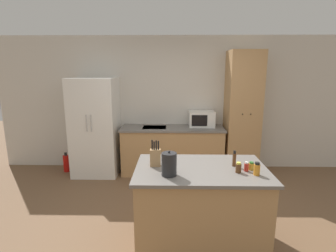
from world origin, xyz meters
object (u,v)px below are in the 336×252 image
Objects in this scene: pantry_cabinet at (242,114)px; spice_bottle_tall_dark at (234,159)px; spice_bottle_pale_salt at (238,168)px; kettle at (169,164)px; microwave at (201,119)px; spice_bottle_amber_oil at (251,166)px; spice_bottle_short_red at (257,169)px; fire_extinguisher at (66,163)px; refrigerator at (96,127)px; spice_bottle_green_herb at (246,167)px; knife_block at (155,157)px.

pantry_cabinet is 12.97× the size of spice_bottle_tall_dark.
kettle is at bearing -173.41° from spice_bottle_pale_salt.
microwave is 2.33m from spice_bottle_amber_oil.
pantry_cabinet is at bearing 79.23° from spice_bottle_short_red.
spice_bottle_tall_dark is 1.32× the size of spice_bottle_short_red.
kettle is at bearing -48.82° from fire_extinguisher.
pantry_cabinet is at bearing -6.75° from microwave.
refrigerator reaches higher than spice_bottle_pale_salt.
pantry_cabinet is at bearing 60.71° from kettle.
kettle is 0.67× the size of fire_extinguisher.
refrigerator is at bearing -178.55° from pantry_cabinet.
spice_bottle_green_herb is (0.10, -0.14, -0.04)m from spice_bottle_tall_dark.
spice_bottle_tall_dark is at bearing 125.23° from spice_bottle_short_red.
spice_bottle_amber_oil is (-0.46, -2.22, -0.18)m from pantry_cabinet.
spice_bottle_tall_dark is (0.87, 0.01, -0.02)m from knife_block.
spice_bottle_short_red is at bearing -54.77° from spice_bottle_tall_dark.
fire_extinguisher is at bearing -179.35° from pantry_cabinet.
spice_bottle_amber_oil is 0.23× the size of fire_extinguisher.
spice_bottle_amber_oil is at bearing -36.76° from fire_extinguisher.
refrigerator reaches higher than knife_block.
microwave is 2.39m from spice_bottle_pale_salt.
microwave is 2.36m from spice_bottle_green_herb.
spice_bottle_tall_dark is 0.46× the size of fire_extinguisher.
refrigerator is 3.09m from spice_bottle_pale_salt.
knife_block is (-0.74, -2.22, -0.01)m from microwave.
kettle is at bearing -169.58° from spice_bottle_amber_oil.
spice_bottle_tall_dark is at bearing 0.83° from knife_block.
pantry_cabinet is (2.75, 0.07, 0.24)m from refrigerator.
pantry_cabinet is 8.88× the size of kettle.
spice_bottle_tall_dark is (-0.62, -2.12, -0.14)m from pantry_cabinet.
pantry_cabinet is 3.52m from fire_extinguisher.
spice_bottle_short_red is (2.30, -2.29, 0.08)m from refrigerator.
spice_bottle_amber_oil is at bearing 95.92° from spice_bottle_short_red.
pantry_cabinet is 2.28m from spice_bottle_amber_oil.
microwave is 2.34m from knife_block.
refrigerator is 2.72m from kettle.
spice_bottle_green_herb is at bearing 23.19° from spice_bottle_pale_salt.
spice_bottle_amber_oil is 0.89m from kettle.
spice_bottle_green_herb is at bearing -103.08° from pantry_cabinet.
knife_block is 1.67× the size of spice_bottle_tall_dark.
fire_extinguisher is (-2.86, 2.22, -0.81)m from spice_bottle_green_herb.
knife_block reaches higher than fire_extinguisher.
spice_bottle_tall_dark is 1.60× the size of spice_bottle_pale_salt.
spice_bottle_short_red is at bearing -53.37° from spice_bottle_green_herb.
microwave is 4.74× the size of spice_bottle_green_herb.
spice_bottle_pale_salt is (-0.17, 0.06, -0.01)m from spice_bottle_short_red.
spice_bottle_pale_salt reaches higher than spice_bottle_amber_oil.
spice_bottle_amber_oil is at bearing -5.14° from knife_block.
spice_bottle_short_red is at bearing -12.54° from knife_block.
knife_block is at bearing -58.44° from refrigerator.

